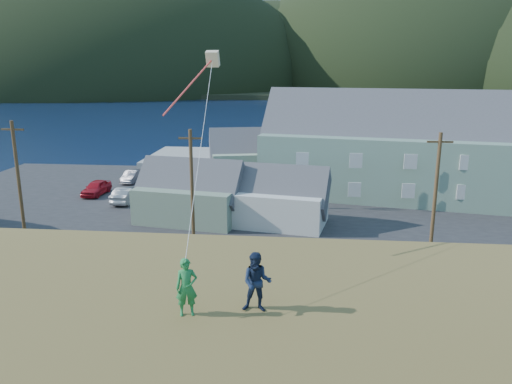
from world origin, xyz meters
TOP-DOWN VIEW (x-y plane):
  - ground at (0.00, 0.00)m, footprint 900.00×900.00m
  - grass_strip at (0.00, -2.00)m, footprint 110.00×8.00m
  - waterfront_lot at (0.00, 17.00)m, footprint 72.00×36.00m
  - wharf at (-6.00, 40.00)m, footprint 26.00×14.00m
  - far_shore at (0.00, 330.00)m, footprint 900.00×320.00m
  - far_hills at (35.59, 279.38)m, footprint 760.00×265.00m
  - lodge at (18.13, 21.52)m, footprint 39.71×17.55m
  - shed_palegreen_near at (-6.66, 11.47)m, footprint 10.09×7.24m
  - shed_white at (1.46, 11.00)m, footprint 8.75×6.56m
  - shed_palegreen_far at (-2.41, 28.65)m, footprint 12.45×8.71m
  - utility_poles at (-3.15, 1.50)m, footprint 28.51×0.24m
  - parked_cars at (-8.82, 21.38)m, footprint 23.20×13.27m
  - kite_flyer_green at (0.38, -18.85)m, footprint 0.65×0.52m
  - kite_flyer_navy at (2.18, -18.45)m, footprint 0.80×0.62m
  - kite_rig at (-0.12, -12.53)m, footprint 0.87×3.54m

SIDE VIEW (x-z plane):
  - ground at x=0.00m, z-range 0.00..0.00m
  - grass_strip at x=0.00m, z-range 0.00..0.10m
  - waterfront_lot at x=0.00m, z-range 0.00..0.12m
  - wharf at x=-6.00m, z-range 0.00..0.90m
  - parked_cars at x=-8.82m, z-range 0.06..1.63m
  - far_shore at x=0.00m, z-range 0.00..2.00m
  - far_hills at x=35.59m, z-range -69.50..73.50m
  - shed_white at x=1.46m, z-range -0.73..5.61m
  - shed_palegreen_near at x=-6.66m, z-range -0.82..5.90m
  - shed_palegreen_far at x=-2.41m, z-range -0.91..6.73m
  - utility_poles at x=-3.15m, z-range -0.02..9.80m
  - lodge at x=18.13m, z-range -1.57..11.94m
  - kite_flyer_green at x=0.38m, z-range 7.20..8.76m
  - kite_flyer_navy at x=2.18m, z-range 7.20..8.84m
  - kite_rig at x=-0.12m, z-range 9.43..17.76m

